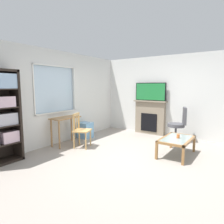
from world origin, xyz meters
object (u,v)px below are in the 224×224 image
object	(u,v)px
tv	(150,92)
sippy_cup	(178,136)
fireplace	(150,117)
plastic_drawer_unit	(85,130)
desk_under_window	(66,123)
coffee_table	(177,141)
office_chair	(179,123)
wooden_chair	(81,130)

from	to	relation	value
tv	sippy_cup	xyz separation A→B (m)	(-1.56, -1.39, -0.96)
tv	fireplace	bearing A→B (deg)	0.00
tv	sippy_cup	distance (m)	2.30
plastic_drawer_unit	sippy_cup	distance (m)	2.83
desk_under_window	coffee_table	xyz separation A→B (m)	(0.86, -2.75, -0.25)
office_chair	sippy_cup	size ratio (longest dim) A/B	11.11
plastic_drawer_unit	coffee_table	distance (m)	2.81
wooden_chair	tv	size ratio (longest dim) A/B	0.86
fireplace	tv	size ratio (longest dim) A/B	1.07
sippy_cup	wooden_chair	bearing A→B (deg)	110.17
fireplace	desk_under_window	bearing A→B (deg)	150.76
desk_under_window	fireplace	distance (m)	2.83
tv	office_chair	distance (m)	1.44
sippy_cup	plastic_drawer_unit	bearing A→B (deg)	91.07
desk_under_window	tv	size ratio (longest dim) A/B	0.78
fireplace	coffee_table	size ratio (longest dim) A/B	1.08
plastic_drawer_unit	desk_under_window	bearing A→B (deg)	-176.56
desk_under_window	plastic_drawer_unit	size ratio (longest dim) A/B	1.71
plastic_drawer_unit	office_chair	xyz separation A→B (m)	(1.21, -2.52, 0.32)
wooden_chair	office_chair	bearing A→B (deg)	-44.50
tv	office_chair	world-z (taller)	tv
plastic_drawer_unit	office_chair	distance (m)	2.81
fireplace	office_chair	distance (m)	1.17
desk_under_window	fireplace	size ratio (longest dim) A/B	0.73
office_chair	wooden_chair	bearing A→B (deg)	135.50
desk_under_window	office_chair	world-z (taller)	office_chair
desk_under_window	wooden_chair	bearing A→B (deg)	-83.92
desk_under_window	plastic_drawer_unit	world-z (taller)	desk_under_window
fireplace	coffee_table	world-z (taller)	fireplace
tv	coffee_table	xyz separation A→B (m)	(-1.59, -1.37, -1.06)
fireplace	tv	distance (m)	0.85
wooden_chair	office_chair	size ratio (longest dim) A/B	0.90
desk_under_window	sippy_cup	bearing A→B (deg)	-72.32
tv	office_chair	size ratio (longest dim) A/B	1.05
fireplace	sippy_cup	size ratio (longest dim) A/B	12.40
wooden_chair	coffee_table	xyz separation A→B (m)	(0.80, -2.24, -0.11)
fireplace	plastic_drawer_unit	bearing A→B (deg)	138.80
coffee_table	desk_under_window	bearing A→B (deg)	107.31
coffee_table	office_chair	bearing A→B (deg)	13.64
wooden_chair	office_chair	distance (m)	2.78
plastic_drawer_unit	tv	bearing A→B (deg)	-41.51
tv	sippy_cup	world-z (taller)	tv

